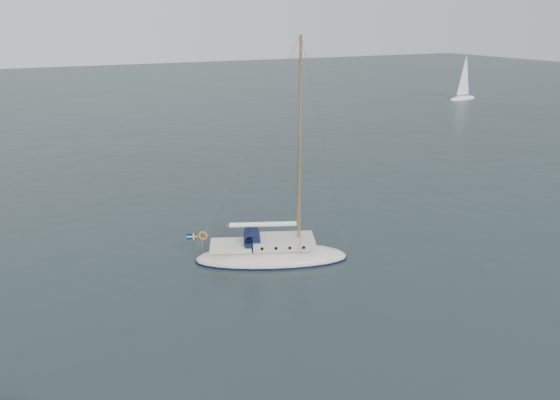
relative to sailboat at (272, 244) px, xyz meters
name	(u,v)px	position (x,y,z in m)	size (l,w,h in m)	color
ground	(271,269)	(-0.60, -1.15, -1.04)	(300.00, 300.00, 0.00)	black
sailboat	(272,244)	(0.00, 0.00, 0.00)	(9.61, 2.88, 13.68)	white
dinghy	(228,258)	(-2.38, 1.09, -0.85)	(3.00, 1.35, 0.43)	#55555B
distant_yacht_b	(464,78)	(59.26, 46.66, 2.69)	(6.57, 3.51, 8.71)	white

